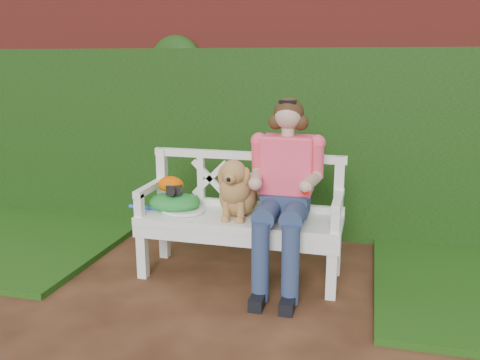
# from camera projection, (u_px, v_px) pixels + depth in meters

# --- Properties ---
(ground) EXTENTS (60.00, 60.00, 0.00)m
(ground) POSITION_uv_depth(u_px,v_px,m) (199.00, 314.00, 3.29)
(ground) COLOR black
(brick_wall) EXTENTS (10.00, 0.30, 2.20)m
(brick_wall) POSITION_uv_depth(u_px,v_px,m) (262.00, 114.00, 4.82)
(brick_wall) COLOR maroon
(brick_wall) RESTS_ON ground
(ivy_hedge) EXTENTS (10.00, 0.18, 1.70)m
(ivy_hedge) POSITION_uv_depth(u_px,v_px,m) (257.00, 143.00, 4.67)
(ivy_hedge) COLOR #204E10
(ivy_hedge) RESTS_ON ground
(garden_bench) EXTENTS (1.62, 0.72, 0.48)m
(garden_bench) POSITION_uv_depth(u_px,v_px,m) (240.00, 246.00, 3.82)
(garden_bench) COLOR white
(garden_bench) RESTS_ON ground
(seated_woman) EXTENTS (0.72, 0.85, 1.30)m
(seated_woman) POSITION_uv_depth(u_px,v_px,m) (285.00, 197.00, 3.62)
(seated_woman) COLOR #DA2F4C
(seated_woman) RESTS_ON ground
(dog) EXTENTS (0.43, 0.49, 0.45)m
(dog) POSITION_uv_depth(u_px,v_px,m) (237.00, 187.00, 3.68)
(dog) COLOR olive
(dog) RESTS_ON garden_bench
(tennis_racket) EXTENTS (0.64, 0.28, 0.03)m
(tennis_racket) POSITION_uv_depth(u_px,v_px,m) (179.00, 210.00, 3.84)
(tennis_racket) COLOR silver
(tennis_racket) RESTS_ON garden_bench
(green_bag) EXTENTS (0.45, 0.37, 0.14)m
(green_bag) POSITION_uv_depth(u_px,v_px,m) (174.00, 202.00, 3.87)
(green_bag) COLOR green
(green_bag) RESTS_ON garden_bench
(camera_item) EXTENTS (0.12, 0.10, 0.07)m
(camera_item) POSITION_uv_depth(u_px,v_px,m) (174.00, 189.00, 3.81)
(camera_item) COLOR black
(camera_item) RESTS_ON green_bag
(baseball_glove) EXTENTS (0.24, 0.21, 0.13)m
(baseball_glove) POSITION_uv_depth(u_px,v_px,m) (171.00, 184.00, 3.85)
(baseball_glove) COLOR #DF5300
(baseball_glove) RESTS_ON green_bag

